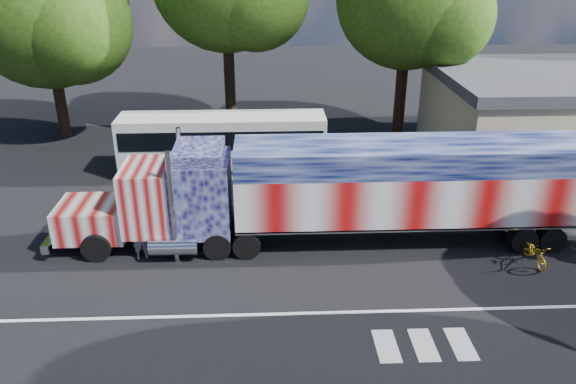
{
  "coord_description": "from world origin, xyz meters",
  "views": [
    {
      "loc": [
        -0.92,
        -18.86,
        11.77
      ],
      "look_at": [
        0.0,
        3.0,
        1.9
      ],
      "focal_mm": 35.0,
      "sensor_mm": 36.0,
      "label": 1
    }
  ],
  "objects_px": {
    "woman": "(141,238)",
    "bicycle": "(535,253)",
    "semi_truck": "(344,189)",
    "tree_nw_a": "(47,6)",
    "coach_bus": "(223,144)"
  },
  "relations": [
    {
      "from": "semi_truck",
      "to": "tree_nw_a",
      "type": "relative_size",
      "value": 1.68
    },
    {
      "from": "coach_bus",
      "to": "bicycle",
      "type": "distance_m",
      "value": 16.43
    },
    {
      "from": "semi_truck",
      "to": "bicycle",
      "type": "xyz_separation_m",
      "value": [
        7.41,
        -2.1,
        -1.96
      ]
    },
    {
      "from": "coach_bus",
      "to": "bicycle",
      "type": "bearing_deg",
      "value": -38.13
    },
    {
      "from": "bicycle",
      "to": "tree_nw_a",
      "type": "distance_m",
      "value": 29.88
    },
    {
      "from": "woman",
      "to": "tree_nw_a",
      "type": "relative_size",
      "value": 0.14
    },
    {
      "from": "woman",
      "to": "bicycle",
      "type": "height_order",
      "value": "woman"
    },
    {
      "from": "semi_truck",
      "to": "coach_bus",
      "type": "height_order",
      "value": "semi_truck"
    },
    {
      "from": "coach_bus",
      "to": "woman",
      "type": "distance_m",
      "value": 9.5
    },
    {
      "from": "semi_truck",
      "to": "bicycle",
      "type": "height_order",
      "value": "semi_truck"
    },
    {
      "from": "woman",
      "to": "bicycle",
      "type": "distance_m",
      "value": 15.67
    },
    {
      "from": "semi_truck",
      "to": "coach_bus",
      "type": "distance_m",
      "value": 9.74
    },
    {
      "from": "bicycle",
      "to": "tree_nw_a",
      "type": "bearing_deg",
      "value": 141.06
    },
    {
      "from": "coach_bus",
      "to": "bicycle",
      "type": "relative_size",
      "value": 6.36
    },
    {
      "from": "coach_bus",
      "to": "bicycle",
      "type": "height_order",
      "value": "coach_bus"
    }
  ]
}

